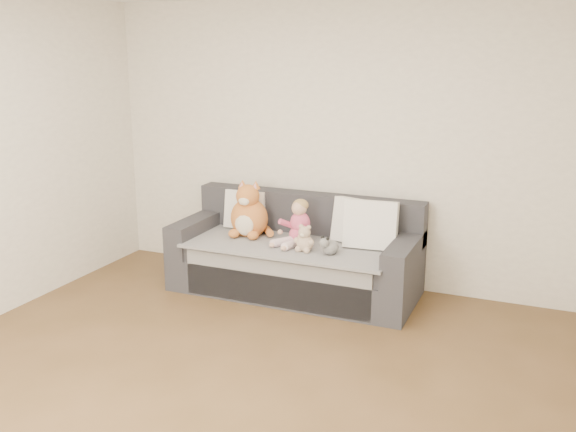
% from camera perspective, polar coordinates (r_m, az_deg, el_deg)
% --- Properties ---
extents(room_shell, '(5.00, 5.00, 5.00)m').
position_cam_1_polar(room_shell, '(4.07, -5.46, 2.43)').
color(room_shell, brown).
rests_on(room_shell, ground).
extents(sofa, '(2.20, 0.94, 0.85)m').
position_cam_1_polar(sofa, '(5.85, 0.73, -3.74)').
color(sofa, '#2C2C32').
rests_on(sofa, ground).
extents(cushion_left, '(0.41, 0.20, 0.38)m').
position_cam_1_polar(cushion_left, '(6.17, -3.76, 0.58)').
color(cushion_left, white).
rests_on(cushion_left, sofa).
extents(cushion_right_back, '(0.47, 0.31, 0.41)m').
position_cam_1_polar(cushion_right_back, '(5.71, 6.12, -0.49)').
color(cushion_right_back, white).
rests_on(cushion_right_back, sofa).
extents(cushion_right_front, '(0.47, 0.25, 0.43)m').
position_cam_1_polar(cushion_right_front, '(5.59, 7.37, -0.76)').
color(cushion_right_front, white).
rests_on(cushion_right_front, sofa).
extents(toddler, '(0.29, 0.41, 0.40)m').
position_cam_1_polar(toddler, '(5.68, 0.85, -0.80)').
color(toddler, '#D64B7B').
rests_on(toddler, sofa).
extents(plush_cat, '(0.44, 0.39, 0.54)m').
position_cam_1_polar(plush_cat, '(5.92, -3.50, 0.12)').
color(plush_cat, '#C37F2B').
rests_on(plush_cat, sofa).
extents(teddy_bear, '(0.19, 0.14, 0.24)m').
position_cam_1_polar(teddy_bear, '(5.47, 1.47, -2.20)').
color(teddy_bear, tan).
rests_on(teddy_bear, sofa).
extents(plush_cow, '(0.14, 0.21, 0.17)m').
position_cam_1_polar(plush_cow, '(5.41, 3.70, -2.71)').
color(plush_cow, white).
rests_on(plush_cow, sofa).
extents(sippy_cup, '(0.10, 0.08, 0.11)m').
position_cam_1_polar(sippy_cup, '(5.55, 1.65, -2.34)').
color(sippy_cup, purple).
rests_on(sippy_cup, sofa).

